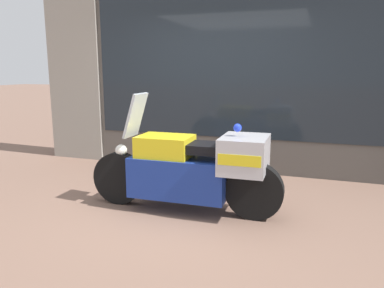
% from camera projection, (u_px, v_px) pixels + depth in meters
% --- Properties ---
extents(ground_plane, '(60.00, 60.00, 0.00)m').
position_uv_depth(ground_plane, '(175.00, 208.00, 4.39)').
color(ground_plane, '#7A5B4C').
extents(shop_building, '(6.25, 0.55, 4.17)m').
position_uv_depth(shop_building, '(194.00, 38.00, 5.98)').
color(shop_building, '#56514C').
rests_on(shop_building, ground).
extents(window_display, '(4.78, 0.30, 2.01)m').
position_uv_depth(window_display, '(246.00, 140.00, 6.04)').
color(window_display, slate).
rests_on(window_display, ground).
extents(paramedic_motorcycle, '(2.25, 0.62, 1.33)m').
position_uv_depth(paramedic_motorcycle, '(193.00, 168.00, 4.18)').
color(paramedic_motorcycle, black).
rests_on(paramedic_motorcycle, ground).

